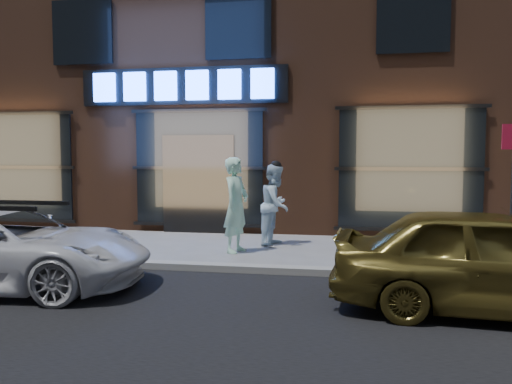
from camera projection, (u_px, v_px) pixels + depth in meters
ground at (133, 268)px, 8.49m from camera, size 90.00×90.00×0.00m
curb at (133, 264)px, 8.48m from camera, size 60.00×0.25×0.12m
storefront_building at (234, 54)px, 15.96m from camera, size 30.20×8.28×10.30m
man_bowtie at (236, 205)px, 9.80m from camera, size 0.61×0.78×1.87m
man_cap at (276, 205)px, 10.63m from camera, size 0.83×0.97×1.72m
white_suv at (4, 248)px, 7.16m from camera, size 4.30×2.28×1.15m
gold_sedan at (494, 261)px, 5.95m from camera, size 3.95×1.87×1.31m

